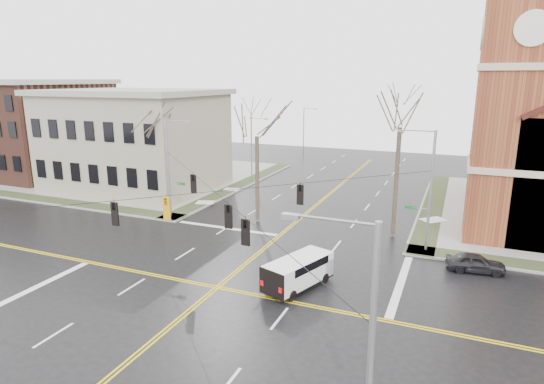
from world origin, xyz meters
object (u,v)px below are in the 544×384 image
at_px(signal_pole_se, 364,364).
at_px(cargo_van, 300,270).
at_px(signal_pole_ne, 428,187).
at_px(parked_car_a, 475,263).
at_px(signal_pole_nw, 170,165).
at_px(streetlight_north_b, 304,130).
at_px(tree_ne, 400,120).
at_px(tree_nw_far, 156,127).
at_px(tree_nw_near, 257,131).
at_px(streetlight_north_a, 253,147).

height_order(signal_pole_se, cargo_van, signal_pole_se).
height_order(signal_pole_ne, parked_car_a, signal_pole_ne).
relative_size(signal_pole_nw, parked_car_a, 2.38).
distance_m(streetlight_north_b, tree_ne, 39.32).
height_order(tree_nw_far, tree_ne, tree_ne).
bearing_deg(parked_car_a, tree_nw_far, 73.49).
height_order(signal_pole_se, parked_car_a, signal_pole_se).
relative_size(signal_pole_nw, tree_nw_near, 0.79).
relative_size(streetlight_north_a, parked_car_a, 2.12).
height_order(signal_pole_se, tree_ne, tree_ne).
bearing_deg(tree_ne, parked_car_a, -40.41).
bearing_deg(streetlight_north_b, signal_pole_se, -69.73).
bearing_deg(cargo_van, tree_nw_near, 145.22).
bearing_deg(signal_pole_ne, signal_pole_nw, 180.00).
bearing_deg(tree_nw_near, streetlight_north_b, 101.90).
distance_m(parked_car_a, tree_nw_far, 30.62).
distance_m(signal_pole_ne, tree_nw_far, 26.02).
height_order(tree_nw_near, tree_ne, tree_ne).
xyz_separation_m(streetlight_north_a, tree_ne, (19.33, -13.86, 5.09)).
xyz_separation_m(signal_pole_se, parked_car_a, (3.56, 20.36, -4.31)).
bearing_deg(signal_pole_nw, signal_pole_ne, 0.00).
distance_m(signal_pole_ne, streetlight_north_a, 27.48).
distance_m(streetlight_north_b, parked_car_a, 46.89).
xyz_separation_m(signal_pole_se, tree_nw_far, (-25.73, 25.35, 3.14)).
relative_size(signal_pole_ne, signal_pole_nw, 1.00).
bearing_deg(tree_nw_near, cargo_van, -54.36).
relative_size(cargo_van, tree_ne, 0.40).
bearing_deg(tree_nw_near, parked_car_a, -14.16).
distance_m(signal_pole_ne, signal_pole_nw, 22.64).
xyz_separation_m(signal_pole_nw, streetlight_north_a, (0.67, 16.50, -0.48)).
bearing_deg(signal_pole_ne, tree_nw_far, 174.78).
relative_size(tree_nw_near, tree_ne, 0.86).
relative_size(streetlight_north_a, tree_ne, 0.60).
distance_m(signal_pole_nw, cargo_van, 18.93).
relative_size(signal_pole_ne, cargo_van, 1.69).
relative_size(streetlight_north_a, tree_nw_far, 0.72).
bearing_deg(signal_pole_ne, cargo_van, -125.36).
bearing_deg(parked_car_a, streetlight_north_a, 46.30).
relative_size(streetlight_north_b, tree_nw_far, 0.72).
height_order(signal_pole_ne, tree_nw_far, tree_nw_far).
relative_size(streetlight_north_b, tree_ne, 0.60).
bearing_deg(streetlight_north_b, tree_nw_near, -78.10).
relative_size(tree_nw_far, tree_nw_near, 0.98).
bearing_deg(tree_nw_near, tree_ne, 3.22).
xyz_separation_m(tree_nw_near, tree_ne, (12.05, 0.68, 1.29)).
distance_m(streetlight_north_b, tree_nw_far, 34.55).
bearing_deg(signal_pole_nw, streetlight_north_b, 88.95).
bearing_deg(cargo_van, signal_pole_se, -44.66).
relative_size(signal_pole_ne, tree_ne, 0.68).
bearing_deg(signal_pole_se, signal_pole_nw, 134.55).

